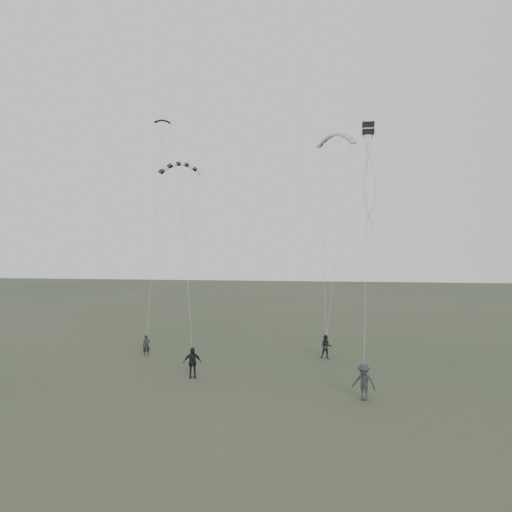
# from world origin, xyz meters

# --- Properties ---
(ground) EXTENTS (140.00, 140.00, 0.00)m
(ground) POSITION_xyz_m (0.00, 0.00, 0.00)
(ground) COLOR #2F3C27
(ground) RESTS_ON ground
(flyer_left) EXTENTS (0.64, 0.55, 1.49)m
(flyer_left) POSITION_xyz_m (-6.35, 5.45, 0.74)
(flyer_left) COLOR #222227
(flyer_left) RESTS_ON ground
(flyer_right) EXTENTS (0.82, 0.65, 1.65)m
(flyer_right) POSITION_xyz_m (6.42, 6.22, 0.83)
(flyer_right) COLOR black
(flyer_right) RESTS_ON ground
(flyer_center) EXTENTS (1.16, 0.72, 1.84)m
(flyer_center) POSITION_xyz_m (-1.71, 0.40, 0.92)
(flyer_center) COLOR black
(flyer_center) RESTS_ON ground
(flyer_far) EXTENTS (1.41, 1.14, 1.91)m
(flyer_far) POSITION_xyz_m (8.20, -2.67, 0.96)
(flyer_far) COLOR #2A2B30
(flyer_far) RESTS_ON ground
(kite_dark_small) EXTENTS (1.39, 0.96, 0.57)m
(kite_dark_small) POSITION_xyz_m (-6.44, 9.84, 17.78)
(kite_dark_small) COLOR black
(kite_dark_small) RESTS_ON flyer_left
(kite_pale_large) EXTENTS (3.68, 2.70, 1.65)m
(kite_pale_large) POSITION_xyz_m (7.33, 15.23, 17.42)
(kite_pale_large) COLOR #ACAFB1
(kite_pale_large) RESTS_ON flyer_right
(kite_striped) EXTENTS (3.08, 1.98, 1.33)m
(kite_striped) POSITION_xyz_m (-3.69, 5.11, 13.61)
(kite_striped) COLOR black
(kite_striped) RESTS_ON flyer_center
(kite_box) EXTENTS (0.71, 0.79, 0.82)m
(kite_box) POSITION_xyz_m (8.87, 2.90, 15.25)
(kite_box) COLOR black
(kite_box) RESTS_ON flyer_far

